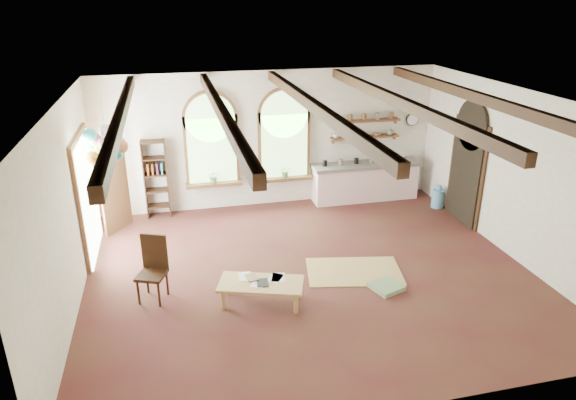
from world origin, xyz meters
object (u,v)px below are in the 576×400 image
object	(u,v)px
coffee_table	(261,285)
side_chair	(153,282)
balloon_cluster	(106,144)
kitchen_counter	(365,181)

from	to	relation	value
coffee_table	side_chair	size ratio (longest dim) A/B	1.35
balloon_cluster	side_chair	bearing A→B (deg)	-67.20
kitchen_counter	balloon_cluster	xyz separation A→B (m)	(-5.71, -1.97, 1.86)
coffee_table	balloon_cluster	xyz separation A→B (m)	(-2.35, 2.02, 1.99)
kitchen_counter	coffee_table	size ratio (longest dim) A/B	1.78
coffee_table	balloon_cluster	size ratio (longest dim) A/B	1.31
side_chair	balloon_cluster	distance (m)	2.56
kitchen_counter	side_chair	distance (m)	6.14
side_chair	coffee_table	bearing A→B (deg)	-17.79
kitchen_counter	side_chair	xyz separation A→B (m)	(-5.09, -3.44, -0.15)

